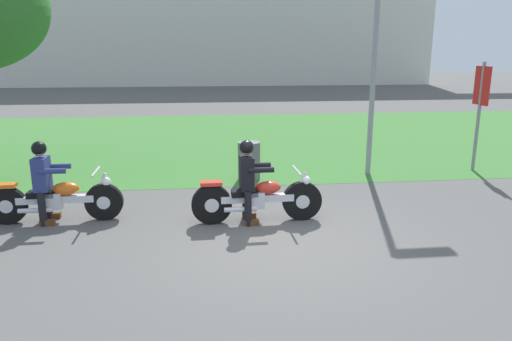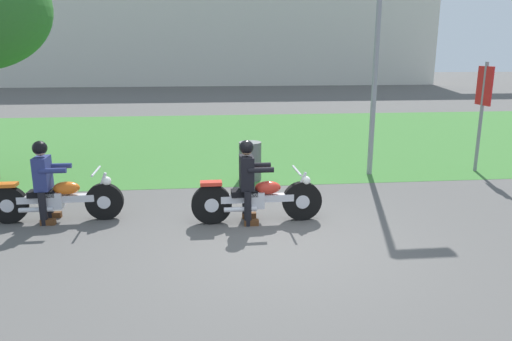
# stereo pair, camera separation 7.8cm
# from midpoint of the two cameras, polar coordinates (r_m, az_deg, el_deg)

# --- Properties ---
(ground) EXTENTS (120.00, 120.00, 0.00)m
(ground) POSITION_cam_midpoint_polar(r_m,az_deg,el_deg) (7.29, 3.08, -8.71)
(ground) COLOR #565451
(grass_verge) EXTENTS (60.00, 12.00, 0.01)m
(grass_verge) POSITION_cam_midpoint_polar(r_m,az_deg,el_deg) (16.06, -2.10, 3.96)
(grass_verge) COLOR #3D7533
(grass_verge) RESTS_ON ground
(stadium_facade) EXTENTS (44.89, 8.00, 12.73)m
(stadium_facade) POSITION_cam_midpoint_polar(r_m,az_deg,el_deg) (44.95, -9.36, 18.41)
(stadium_facade) COLOR silver
(stadium_facade) RESTS_ON ground
(motorcycle_lead) EXTENTS (2.22, 0.66, 0.90)m
(motorcycle_lead) POSITION_cam_midpoint_polar(r_m,az_deg,el_deg) (8.03, 0.48, -3.43)
(motorcycle_lead) COLOR black
(motorcycle_lead) RESTS_ON ground
(rider_lead) EXTENTS (0.55, 0.48, 1.42)m
(rider_lead) POSITION_cam_midpoint_polar(r_m,az_deg,el_deg) (7.89, -0.73, -0.53)
(rider_lead) COLOR black
(rider_lead) RESTS_ON ground
(motorcycle_follow) EXTENTS (2.22, 0.66, 0.88)m
(motorcycle_follow) POSITION_cam_midpoint_polar(r_m,az_deg,el_deg) (8.73, -22.59, -3.19)
(motorcycle_follow) COLOR black
(motorcycle_follow) RESTS_ON ground
(rider_follow) EXTENTS (0.55, 0.48, 1.40)m
(rider_follow) POSITION_cam_midpoint_polar(r_m,az_deg,el_deg) (8.67, -23.91, -0.51)
(rider_follow) COLOR black
(rider_follow) RESTS_ON ground
(streetlight_pole) EXTENTS (0.96, 0.20, 5.46)m
(streetlight_pole) POSITION_cam_midpoint_polar(r_m,az_deg,el_deg) (11.32, 15.27, 16.71)
(streetlight_pole) COLOR gray
(streetlight_pole) RESTS_ON ground
(trash_can) EXTENTS (0.50, 0.50, 0.86)m
(trash_can) POSITION_cam_midpoint_polar(r_m,az_deg,el_deg) (10.69, -0.50, 1.16)
(trash_can) COLOR #595E5B
(trash_can) RESTS_ON ground
(sign_banner) EXTENTS (0.08, 0.60, 2.60)m
(sign_banner) POSITION_cam_midpoint_polar(r_m,az_deg,el_deg) (12.49, 25.79, 7.65)
(sign_banner) COLOR gray
(sign_banner) RESTS_ON ground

